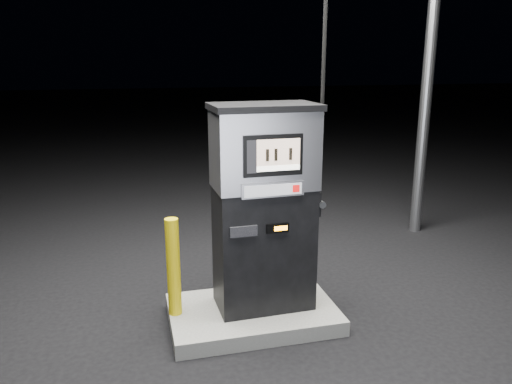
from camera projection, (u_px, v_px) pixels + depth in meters
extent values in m
plane|color=black|center=(253.00, 321.00, 4.89)|extent=(80.00, 80.00, 0.00)
cube|color=#5F5F5B|center=(253.00, 314.00, 4.87)|extent=(1.60, 1.00, 0.15)
cylinder|color=gray|center=(428.00, 76.00, 6.90)|extent=(0.16, 0.16, 4.50)
cube|color=black|center=(264.00, 247.00, 4.77)|extent=(0.92, 0.55, 1.19)
cube|color=silver|center=(264.00, 149.00, 4.53)|extent=(0.94, 0.57, 0.71)
cube|color=black|center=(264.00, 107.00, 4.43)|extent=(0.97, 0.61, 0.06)
cube|color=black|center=(273.00, 155.00, 4.27)|extent=(0.53, 0.04, 0.36)
cube|color=tan|center=(279.00, 152.00, 4.26)|extent=(0.39, 0.01, 0.23)
cube|color=white|center=(278.00, 168.00, 4.30)|extent=(0.39, 0.01, 0.05)
cube|color=silver|center=(273.00, 190.00, 4.35)|extent=(0.57, 0.04, 0.13)
cube|color=#999CA1|center=(273.00, 190.00, 4.34)|extent=(0.52, 0.02, 0.10)
cube|color=red|center=(296.00, 189.00, 4.39)|extent=(0.07, 0.00, 0.07)
cube|color=black|center=(277.00, 228.00, 4.46)|extent=(0.21, 0.02, 0.09)
cube|color=orange|center=(281.00, 228.00, 4.46)|extent=(0.12, 0.01, 0.04)
cube|color=black|center=(244.00, 231.00, 4.37)|extent=(0.25, 0.03, 0.09)
cube|color=black|center=(313.00, 203.00, 4.80)|extent=(0.10, 0.17, 0.24)
cylinder|color=gray|center=(319.00, 202.00, 4.81)|extent=(0.07, 0.21, 0.07)
cylinder|color=black|center=(325.00, 30.00, 4.35)|extent=(0.04, 0.04, 2.94)
cylinder|color=yellow|center=(173.00, 267.00, 4.62)|extent=(0.16, 0.16, 0.94)
cylinder|color=yellow|center=(311.00, 268.00, 4.78)|extent=(0.13, 0.13, 0.79)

